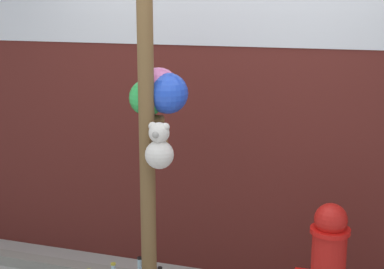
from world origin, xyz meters
name	(u,v)px	position (x,y,z in m)	size (l,w,h in m)	color
building_wall	(224,57)	(0.00, 1.40, 1.65)	(10.00, 0.21, 3.30)	#561E19
memorial_post	(154,89)	(-0.21, 0.53, 1.53)	(0.44, 0.45, 2.66)	brown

